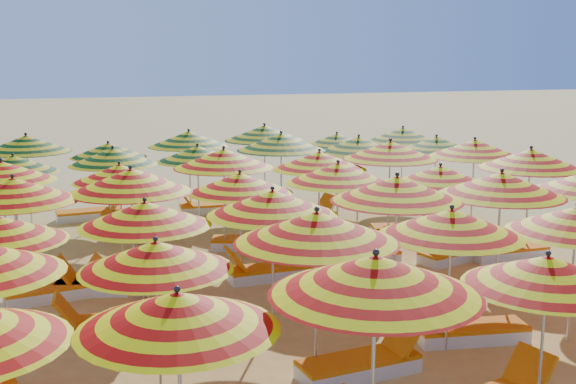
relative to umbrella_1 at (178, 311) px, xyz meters
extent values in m
plane|color=#F1CA6B|center=(3.22, 6.40, -1.88)|extent=(120.00, 120.00, 0.00)
cone|color=orange|center=(0.00, 0.00, 0.00)|extent=(2.66, 2.66, 0.38)
sphere|color=black|center=(0.00, 0.00, 0.22)|extent=(0.07, 0.07, 0.07)
cylinder|color=silver|center=(2.03, -0.12, -0.76)|extent=(0.04, 0.04, 2.24)
cone|color=orange|center=(2.03, -0.12, 0.21)|extent=(2.53, 2.53, 0.43)
sphere|color=black|center=(2.03, -0.12, 0.46)|extent=(0.07, 0.07, 0.07)
cylinder|color=silver|center=(4.34, 0.17, -0.90)|extent=(0.04, 0.04, 1.98)
cone|color=orange|center=(4.34, 0.17, -0.04)|extent=(2.29, 2.29, 0.38)
sphere|color=black|center=(4.34, 0.17, 0.18)|extent=(0.07, 0.07, 0.07)
cylinder|color=silver|center=(0.05, 2.19, -0.90)|extent=(0.04, 0.04, 1.97)
cone|color=orange|center=(0.05, 2.19, -0.05)|extent=(2.55, 2.55, 0.37)
sphere|color=black|center=(0.05, 2.19, 0.17)|extent=(0.07, 0.07, 0.07)
cylinder|color=silver|center=(2.15, 2.08, -0.77)|extent=(0.04, 0.04, 2.23)
cone|color=orange|center=(2.15, 2.08, 0.20)|extent=(2.72, 2.72, 0.42)
sphere|color=black|center=(2.15, 2.08, 0.44)|extent=(0.07, 0.07, 0.07)
cylinder|color=silver|center=(4.27, 2.29, -0.84)|extent=(0.04, 0.04, 2.09)
cone|color=orange|center=(4.27, 2.29, 0.07)|extent=(2.71, 2.71, 0.40)
sphere|color=black|center=(4.27, 2.29, 0.29)|extent=(0.07, 0.07, 0.07)
cylinder|color=silver|center=(6.22, 2.04, -0.86)|extent=(0.04, 0.04, 2.06)
cylinder|color=silver|center=(-1.97, 4.24, -0.90)|extent=(0.04, 0.04, 1.97)
cylinder|color=silver|center=(0.13, 4.30, -0.86)|extent=(0.04, 0.04, 2.05)
cone|color=orange|center=(0.13, 4.30, 0.03)|extent=(2.62, 2.62, 0.39)
sphere|color=black|center=(0.13, 4.30, 0.26)|extent=(0.07, 0.07, 0.07)
cylinder|color=silver|center=(2.14, 4.23, -0.82)|extent=(0.04, 0.04, 2.13)
cone|color=orange|center=(2.14, 4.23, 0.10)|extent=(2.81, 2.81, 0.40)
sphere|color=black|center=(2.14, 4.23, 0.33)|extent=(0.07, 0.07, 0.07)
cylinder|color=silver|center=(4.30, 4.18, -0.76)|extent=(0.04, 0.04, 2.25)
cone|color=orange|center=(4.30, 4.18, 0.22)|extent=(2.46, 2.46, 0.43)
sphere|color=black|center=(4.30, 4.18, 0.46)|extent=(0.08, 0.08, 0.08)
cylinder|color=silver|center=(6.28, 4.11, -0.77)|extent=(0.04, 0.04, 2.24)
cone|color=orange|center=(6.28, 4.11, 0.20)|extent=(2.75, 2.75, 0.43)
sphere|color=black|center=(6.28, 4.11, 0.45)|extent=(0.07, 0.07, 0.07)
cylinder|color=silver|center=(-1.89, 6.22, -0.78)|extent=(0.04, 0.04, 2.20)
cone|color=orange|center=(-1.89, 6.22, 0.17)|extent=(2.80, 2.80, 0.42)
sphere|color=black|center=(-1.89, 6.22, 0.41)|extent=(0.07, 0.07, 0.07)
cylinder|color=silver|center=(0.09, 6.38, -0.77)|extent=(0.04, 0.04, 2.23)
cone|color=orange|center=(0.09, 6.38, 0.20)|extent=(2.75, 2.75, 0.42)
sphere|color=black|center=(0.09, 6.38, 0.44)|extent=(0.07, 0.07, 0.07)
cylinder|color=silver|center=(2.15, 6.56, -0.86)|extent=(0.04, 0.04, 2.04)
cone|color=orange|center=(2.15, 6.56, 0.02)|extent=(2.52, 2.52, 0.39)
sphere|color=black|center=(2.15, 6.56, 0.24)|extent=(0.07, 0.07, 0.07)
cylinder|color=silver|center=(4.17, 6.60, -0.82)|extent=(0.04, 0.04, 2.13)
cone|color=orange|center=(4.17, 6.60, 0.10)|extent=(2.57, 2.57, 0.41)
sphere|color=black|center=(4.17, 6.60, 0.34)|extent=(0.07, 0.07, 0.07)
cylinder|color=silver|center=(6.24, 6.22, -0.86)|extent=(0.04, 0.04, 2.04)
cone|color=orange|center=(6.24, 6.22, 0.02)|extent=(2.20, 2.20, 0.39)
sphere|color=black|center=(6.24, 6.22, 0.24)|extent=(0.07, 0.07, 0.07)
cylinder|color=silver|center=(8.51, 6.44, -0.75)|extent=(0.04, 0.04, 2.26)
cone|color=orange|center=(8.51, 6.44, 0.23)|extent=(2.88, 2.88, 0.43)
sphere|color=black|center=(8.51, 6.44, 0.47)|extent=(0.08, 0.08, 0.08)
cylinder|color=silver|center=(-2.27, 8.71, -0.81)|extent=(0.04, 0.04, 2.14)
cone|color=orange|center=(-2.27, 8.71, 0.11)|extent=(2.65, 2.65, 0.41)
sphere|color=black|center=(-2.27, 8.71, 0.35)|extent=(0.07, 0.07, 0.07)
cylinder|color=silver|center=(0.04, 8.64, -0.89)|extent=(0.04, 0.04, 1.99)
cone|color=orange|center=(0.04, 8.64, -0.02)|extent=(2.20, 2.20, 0.38)
sphere|color=black|center=(0.04, 8.64, 0.19)|extent=(0.07, 0.07, 0.07)
cylinder|color=silver|center=(2.28, 8.66, -0.77)|extent=(0.04, 0.04, 2.22)
cone|color=orange|center=(2.28, 8.66, 0.19)|extent=(2.63, 2.63, 0.42)
sphere|color=black|center=(2.28, 8.66, 0.43)|extent=(0.07, 0.07, 0.07)
cylinder|color=silver|center=(4.38, 8.34, -0.82)|extent=(0.04, 0.04, 2.13)
cone|color=orange|center=(4.38, 8.34, 0.10)|extent=(2.69, 2.69, 0.40)
sphere|color=black|center=(4.38, 8.34, 0.33)|extent=(0.07, 0.07, 0.07)
cylinder|color=silver|center=(6.21, 8.57, -0.75)|extent=(0.04, 0.04, 2.26)
cone|color=orange|center=(6.21, 8.57, 0.23)|extent=(2.54, 2.54, 0.43)
sphere|color=black|center=(6.21, 8.57, 0.48)|extent=(0.08, 0.08, 0.08)
cylinder|color=silver|center=(8.48, 8.63, -0.78)|extent=(0.04, 0.04, 2.22)
cone|color=orange|center=(8.48, 8.63, 0.18)|extent=(2.72, 2.72, 0.42)
sphere|color=black|center=(8.48, 8.63, 0.43)|extent=(0.07, 0.07, 0.07)
cylinder|color=silver|center=(-2.17, 10.48, -0.88)|extent=(0.04, 0.04, 2.01)
cone|color=#6A6804|center=(-2.17, 10.48, 0.00)|extent=(2.06, 2.06, 0.38)
sphere|color=black|center=(-2.17, 10.48, 0.22)|extent=(0.07, 0.07, 0.07)
cylinder|color=silver|center=(0.03, 10.58, -0.84)|extent=(0.04, 0.04, 2.08)
cone|color=#6A6804|center=(0.03, 10.58, 0.06)|extent=(2.58, 2.58, 0.40)
sphere|color=black|center=(0.03, 10.58, 0.29)|extent=(0.07, 0.07, 0.07)
cylinder|color=silver|center=(2.07, 10.78, -0.86)|extent=(0.04, 0.04, 2.04)
cone|color=#6A6804|center=(2.07, 10.78, 0.02)|extent=(2.14, 2.14, 0.39)
sphere|color=black|center=(2.07, 10.78, 0.25)|extent=(0.07, 0.07, 0.07)
cylinder|color=silver|center=(4.20, 10.75, -0.75)|extent=(0.04, 0.04, 2.27)
cone|color=#6A6804|center=(4.20, 10.75, 0.24)|extent=(2.48, 2.48, 0.43)
sphere|color=black|center=(4.20, 10.75, 0.49)|extent=(0.08, 0.08, 0.08)
cylinder|color=silver|center=(6.19, 10.44, -0.80)|extent=(0.04, 0.04, 2.16)
cone|color=#6A6804|center=(6.19, 10.44, 0.13)|extent=(2.25, 2.25, 0.41)
sphere|color=black|center=(6.19, 10.44, 0.37)|extent=(0.07, 0.07, 0.07)
cylinder|color=silver|center=(8.60, 10.78, -0.86)|extent=(0.04, 0.04, 2.05)
cone|color=#6A6804|center=(8.60, 10.78, 0.03)|extent=(2.32, 2.32, 0.39)
sphere|color=black|center=(8.60, 10.78, 0.25)|extent=(0.07, 0.07, 0.07)
cylinder|color=silver|center=(-1.98, 12.54, -0.77)|extent=(0.04, 0.04, 2.24)
cone|color=#6A6804|center=(-1.98, 12.54, 0.20)|extent=(2.83, 2.83, 0.43)
sphere|color=black|center=(-1.98, 12.54, 0.45)|extent=(0.07, 0.07, 0.07)
cylinder|color=silver|center=(0.03, 12.54, -0.89)|extent=(0.04, 0.04, 1.98)
cone|color=#6A6804|center=(0.03, 12.54, -0.04)|extent=(2.10, 2.10, 0.38)
sphere|color=black|center=(0.03, 12.54, 0.18)|extent=(0.07, 0.07, 0.07)
cylinder|color=silver|center=(2.16, 12.65, -0.78)|extent=(0.04, 0.04, 2.20)
cone|color=#6A6804|center=(2.16, 12.65, 0.17)|extent=(2.41, 2.41, 0.42)
sphere|color=black|center=(2.16, 12.65, 0.41)|extent=(0.07, 0.07, 0.07)
cylinder|color=silver|center=(4.33, 12.84, -0.75)|extent=(0.04, 0.04, 2.28)
cone|color=#6A6804|center=(4.33, 12.84, 0.24)|extent=(2.28, 2.28, 0.43)
sphere|color=black|center=(4.33, 12.84, 0.49)|extent=(0.08, 0.08, 0.08)
cylinder|color=silver|center=(6.53, 12.91, -0.90)|extent=(0.04, 0.04, 1.97)
cone|color=#6A6804|center=(6.53, 12.91, -0.04)|extent=(2.45, 2.45, 0.38)
sphere|color=black|center=(6.53, 12.91, 0.17)|extent=(0.07, 0.07, 0.07)
cylinder|color=silver|center=(8.51, 12.65, -0.83)|extent=(0.04, 0.04, 2.11)
cone|color=#6A6804|center=(8.51, 12.65, 0.08)|extent=(2.45, 2.45, 0.40)
sphere|color=black|center=(8.51, 12.65, 0.31)|extent=(0.07, 0.07, 0.07)
cube|color=orange|center=(4.46, 0.54, -1.43)|extent=(0.51, 0.66, 0.48)
cube|color=orange|center=(-1.93, 2.68, -1.43)|extent=(0.49, 0.65, 0.48)
cube|color=white|center=(2.70, 1.88, -1.78)|extent=(1.76, 0.80, 0.20)
cube|color=orange|center=(2.70, 1.88, -1.65)|extent=(1.76, 0.80, 0.06)
cube|color=orange|center=(3.40, 1.97, -1.43)|extent=(0.44, 0.62, 0.48)
cube|color=white|center=(4.82, 2.50, -1.78)|extent=(1.76, 0.80, 0.20)
cube|color=orange|center=(4.82, 2.50, -1.65)|extent=(1.76, 0.80, 0.06)
cube|color=orange|center=(4.13, 2.59, -1.43)|extent=(0.44, 0.62, 0.48)
cube|color=white|center=(-0.42, 4.37, -1.78)|extent=(1.73, 0.68, 0.20)
cube|color=orange|center=(-0.42, 4.37, -1.65)|extent=(1.73, 0.68, 0.06)
cube|color=orange|center=(-1.12, 4.42, -1.43)|extent=(0.40, 0.60, 0.48)
cube|color=white|center=(-1.34, 6.37, -1.78)|extent=(1.78, 0.92, 0.20)
cube|color=orange|center=(-1.34, 6.37, -1.65)|extent=(1.78, 0.92, 0.06)
cube|color=orange|center=(-0.65, 6.51, -1.43)|extent=(0.48, 0.64, 0.48)
cube|color=white|center=(-0.46, 6.44, -1.78)|extent=(1.79, 0.96, 0.20)
cube|color=orange|center=(-0.46, 6.44, -1.65)|extent=(1.79, 0.96, 0.06)
cube|color=orange|center=(-1.14, 6.60, -1.43)|extent=(0.49, 0.65, 0.48)
cube|color=white|center=(2.70, 6.36, -1.78)|extent=(1.74, 0.71, 0.20)
cube|color=orange|center=(2.70, 6.36, -1.65)|extent=(1.74, 0.71, 0.06)
cube|color=orange|center=(2.00, 6.31, -1.43)|extent=(0.41, 0.61, 0.48)
cube|color=white|center=(4.72, 6.61, -1.78)|extent=(1.79, 1.04, 0.20)
cube|color=orange|center=(4.72, 6.61, -1.65)|extent=(1.79, 1.04, 0.06)
cube|color=orange|center=(5.39, 6.81, -1.43)|extent=(0.52, 0.66, 0.48)
cube|color=white|center=(6.79, 6.44, -1.78)|extent=(1.80, 1.07, 0.20)
cube|color=orange|center=(6.79, 6.44, -1.65)|extent=(1.80, 1.07, 0.06)
cube|color=orange|center=(7.46, 6.65, -1.43)|extent=(0.52, 0.66, 0.48)
cube|color=white|center=(7.96, 6.25, -1.78)|extent=(1.71, 0.62, 0.20)
cube|color=orange|center=(7.96, 6.25, -1.65)|extent=(1.71, 0.62, 0.06)
cube|color=orange|center=(7.26, 6.23, -1.43)|extent=(0.38, 0.59, 0.48)
cube|color=white|center=(2.83, 8.59, -1.78)|extent=(1.80, 1.07, 0.20)
cube|color=orange|center=(2.83, 8.59, -1.65)|extent=(1.80, 1.07, 0.06)
cube|color=orange|center=(3.50, 8.38, -1.43)|extent=(0.53, 0.66, 0.48)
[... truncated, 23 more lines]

